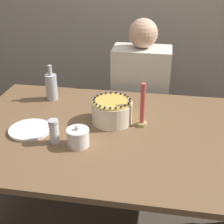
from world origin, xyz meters
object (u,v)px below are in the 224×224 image
at_px(sugar_shaker, 54,131).
at_px(person_man_blue_shirt, 140,110).
at_px(candle, 142,109).
at_px(sugar_bowl, 78,137).
at_px(cake, 112,111).
at_px(bottle, 51,86).

height_order(sugar_shaker, person_man_blue_shirt, person_man_blue_shirt).
xyz_separation_m(candle, person_man_blue_shirt, (-0.06, 0.63, -0.32)).
bearing_deg(sugar_bowl, cake, 65.02).
xyz_separation_m(sugar_shaker, person_man_blue_shirt, (0.35, 0.87, -0.29)).
height_order(cake, bottle, bottle).
xyz_separation_m(sugar_shaker, candle, (0.40, 0.24, 0.03)).
distance_m(sugar_bowl, bottle, 0.57).
bearing_deg(candle, cake, 174.94).
height_order(cake, candle, candle).
relative_size(cake, sugar_shaker, 1.76).
bearing_deg(person_man_blue_shirt, bottle, 36.58).
bearing_deg(sugar_shaker, bottle, 110.57).
bearing_deg(candle, person_man_blue_shirt, 95.20).
bearing_deg(cake, bottle, 151.70).
xyz_separation_m(sugar_bowl, candle, (0.28, 0.24, 0.05)).
height_order(sugar_bowl, candle, candle).
xyz_separation_m(sugar_bowl, sugar_shaker, (-0.12, 0.01, 0.02)).
xyz_separation_m(candle, bottle, (-0.58, 0.24, -0.01)).
height_order(candle, bottle, candle).
height_order(cake, sugar_bowl, cake).
bearing_deg(sugar_shaker, candle, 30.47).
relative_size(sugar_bowl, bottle, 0.50).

